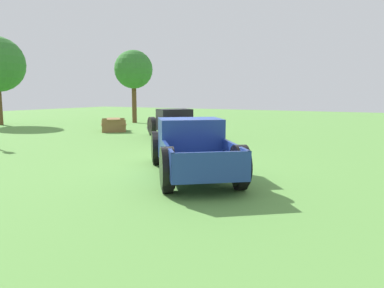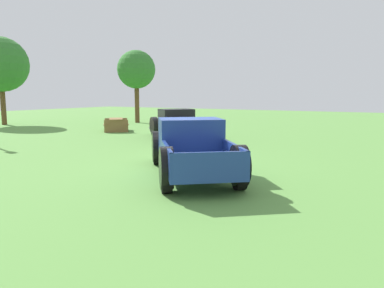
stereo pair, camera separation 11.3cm
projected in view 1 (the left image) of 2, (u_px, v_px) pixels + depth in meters
The scene contains 5 objects.
ground_plane at pixel (186, 169), 11.22m from camera, with size 80.00×80.00×0.00m, color #5B9342.
pickup_truck_foreground at pixel (190, 147), 10.61m from camera, with size 5.21×4.69×1.59m.
pickup_truck_behind_left at pixel (174, 124), 19.21m from camera, with size 4.39×4.91×1.50m.
picnic_table at pixel (114, 123), 22.40m from camera, with size 2.33×2.30×0.78m.
oak_tree_east at pixel (134, 70), 28.46m from camera, with size 2.98×2.98×5.66m.
Camera 1 is at (-9.52, -5.54, 2.30)m, focal length 34.16 mm.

